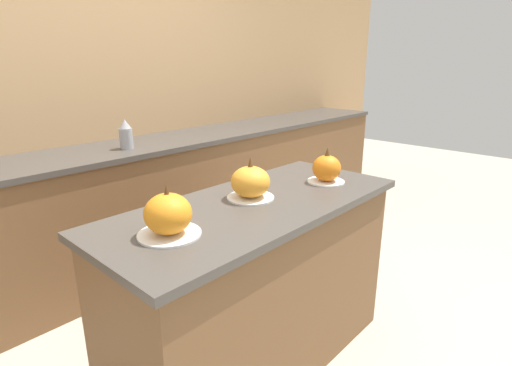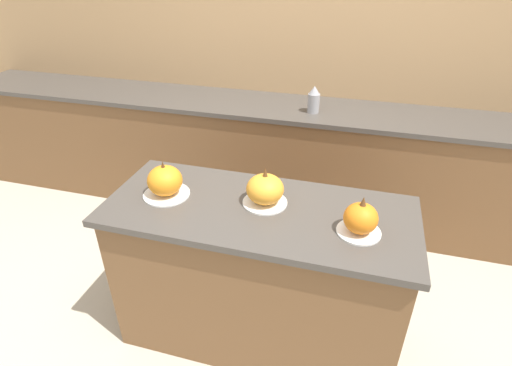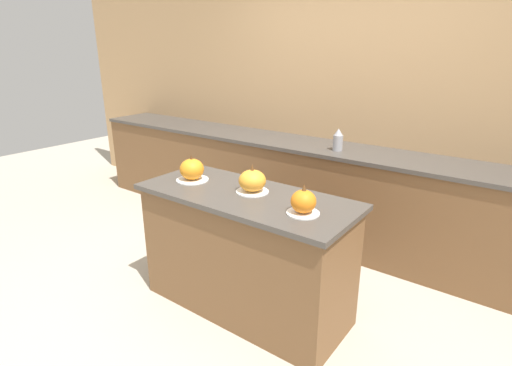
% 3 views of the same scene
% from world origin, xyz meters
% --- Properties ---
extents(ground_plane, '(12.00, 12.00, 0.00)m').
position_xyz_m(ground_plane, '(0.00, 0.00, 0.00)').
color(ground_plane, '#BCB29E').
extents(wall_back, '(8.00, 0.06, 2.50)m').
position_xyz_m(wall_back, '(0.00, 1.65, 1.25)').
color(wall_back, tan).
rests_on(wall_back, ground_plane).
extents(kitchen_island, '(1.51, 0.64, 0.88)m').
position_xyz_m(kitchen_island, '(0.00, 0.00, 0.44)').
color(kitchen_island, brown).
rests_on(kitchen_island, ground_plane).
extents(back_counter, '(6.00, 0.60, 0.94)m').
position_xyz_m(back_counter, '(0.00, 1.32, 0.47)').
color(back_counter, brown).
rests_on(back_counter, ground_plane).
extents(pumpkin_cake_left, '(0.24, 0.24, 0.19)m').
position_xyz_m(pumpkin_cake_left, '(-0.48, -0.01, 0.96)').
color(pumpkin_cake_left, white).
rests_on(pumpkin_cake_left, kitchen_island).
extents(pumpkin_cake_center, '(0.22, 0.22, 0.20)m').
position_xyz_m(pumpkin_cake_center, '(0.02, 0.05, 0.96)').
color(pumpkin_cake_center, white).
rests_on(pumpkin_cake_center, kitchen_island).
extents(pumpkin_cake_right, '(0.20, 0.20, 0.19)m').
position_xyz_m(pumpkin_cake_right, '(0.48, -0.06, 0.95)').
color(pumpkin_cake_right, white).
rests_on(pumpkin_cake_right, kitchen_island).
extents(bottle_tall, '(0.09, 0.09, 0.20)m').
position_xyz_m(bottle_tall, '(0.07, 1.24, 1.03)').
color(bottle_tall, '#99999E').
rests_on(bottle_tall, back_counter).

